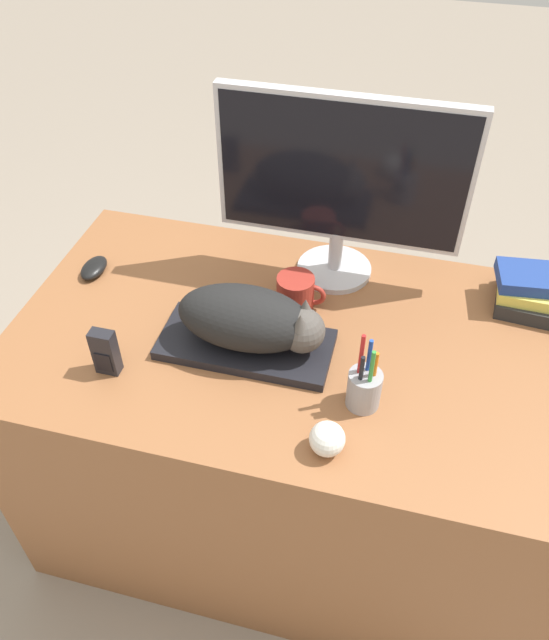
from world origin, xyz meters
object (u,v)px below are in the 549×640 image
baseball (327,439)px  book_stack (539,292)px  phone (105,352)px  keyboard (246,344)px  coffee_mug (296,292)px  computer_mouse (94,268)px  cat (253,319)px  monitor (341,179)px  pen_cup (364,387)px

baseball → book_stack: (0.43, 0.56, 0.01)m
baseball → phone: bearing=170.0°
keyboard → coffee_mug: (0.08, 0.18, 0.03)m
baseball → computer_mouse: bearing=150.1°
computer_mouse → coffee_mug: 0.55m
cat → coffee_mug: (0.06, 0.18, -0.05)m
monitor → baseball: size_ratio=8.38×
computer_mouse → phone: phone is taller
keyboard → pen_cup: (0.29, -0.10, 0.04)m
cat → book_stack: size_ratio=1.52×
coffee_mug → book_stack: (0.58, 0.14, 0.00)m
keyboard → computer_mouse: computer_mouse is taller
keyboard → cat: 0.09m
computer_mouse → coffee_mug: coffee_mug is taller
phone → keyboard: bearing=27.1°
baseball → phone: (-0.52, 0.09, 0.02)m
keyboard → computer_mouse: 0.50m
baseball → phone: 0.53m
monitor → computer_mouse: (-0.62, -0.16, -0.27)m
computer_mouse → baseball: 0.82m
pen_cup → coffee_mug: bearing=127.3°
computer_mouse → book_stack: bearing=7.5°
pen_cup → phone: size_ratio=1.67×
cat → coffee_mug: cat is taller
monitor → pen_cup: (0.14, -0.43, -0.23)m
phone → pen_cup: bearing=4.7°
baseball → monitor: bearing=98.9°
baseball → book_stack: book_stack is taller
pen_cup → book_stack: pen_cup is taller
book_stack → baseball: bearing=-127.3°
book_stack → computer_mouse: bearing=-172.5°
pen_cup → phone: (-0.57, -0.05, 0.01)m
cat → pen_cup: (0.27, -0.10, -0.05)m
coffee_mug → book_stack: bearing=13.9°
coffee_mug → pen_cup: bearing=-52.7°
keyboard → monitor: monitor is taller
baseball → phone: size_ratio=0.62×
coffee_mug → book_stack: 0.60m
keyboard → baseball: bearing=-44.8°
coffee_mug → pen_cup: pen_cup is taller
cat → coffee_mug: size_ratio=2.74×
coffee_mug → baseball: size_ratio=1.71×
keyboard → computer_mouse: (-0.47, 0.17, 0.00)m
monitor → pen_cup: monitor is taller
monitor → phone: 0.68m
phone → book_stack: (0.94, 0.47, -0.01)m
cat → pen_cup: 0.29m
monitor → book_stack: 0.57m
coffee_mug → phone: 0.48m
computer_mouse → phone: size_ratio=0.86×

